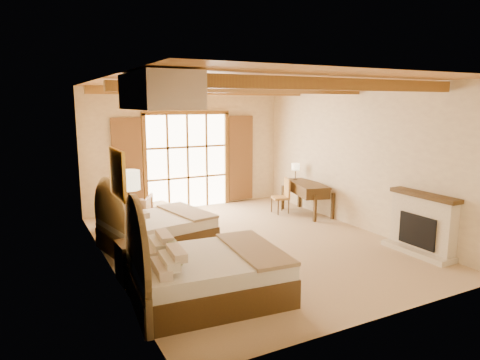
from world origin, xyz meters
TOP-DOWN VIEW (x-y plane):
  - floor at (0.00, 0.00)m, footprint 7.00×7.00m
  - wall_back at (0.00, 3.50)m, footprint 5.50×0.00m
  - wall_left at (-2.75, 0.00)m, footprint 0.00×7.00m
  - wall_right at (2.75, 0.00)m, footprint 0.00×7.00m
  - ceiling at (0.00, 0.00)m, footprint 7.00×7.00m
  - ceiling_beams at (0.00, 0.00)m, footprint 5.39×4.60m
  - french_doors at (0.00, 3.44)m, footprint 3.95×0.08m
  - fireplace at (2.60, -2.00)m, footprint 0.46×1.40m
  - painting at (-2.70, -0.75)m, footprint 0.06×0.95m
  - canopy_valance at (-2.40, -2.00)m, footprint 0.70×1.40m
  - bed_near at (-1.88, -1.89)m, footprint 2.28×1.80m
  - bed_far at (-1.84, 0.69)m, footprint 2.22×1.82m
  - nightstand at (-2.50, -0.76)m, footprint 0.56×0.56m
  - floor_lamp at (-2.50, -0.53)m, footprint 0.37×0.37m
  - armchair at (-1.82, 2.22)m, footprint 1.09×1.10m
  - ottoman at (-1.08, 2.67)m, footprint 0.63×0.63m
  - desk at (2.43, 1.37)m, footprint 1.00×1.62m
  - desk_chair at (1.90, 1.76)m, footprint 0.50×0.49m
  - desk_lamp at (2.46, 1.95)m, footprint 0.21×0.21m

SIDE VIEW (x-z plane):
  - floor at x=0.00m, z-range 0.00..0.00m
  - ottoman at x=-1.08m, z-range 0.00..0.38m
  - desk_chair at x=1.90m, z-range -0.17..0.74m
  - nightstand at x=-2.50m, z-range 0.00..0.64m
  - armchair at x=-1.82m, z-range 0.00..0.75m
  - bed_far at x=-1.84m, z-range -0.26..1.04m
  - bed_near at x=-1.88m, z-range -0.28..1.13m
  - desk at x=2.43m, z-range 0.03..0.84m
  - fireplace at x=2.60m, z-range -0.07..1.09m
  - desk_lamp at x=2.46m, z-range 0.92..1.34m
  - french_doors at x=0.00m, z-range -0.05..2.55m
  - floor_lamp at x=-2.50m, z-range 0.61..2.36m
  - wall_back at x=0.00m, z-range -1.15..4.35m
  - wall_left at x=-2.75m, z-range -1.90..5.10m
  - wall_right at x=2.75m, z-range -1.90..5.10m
  - painting at x=-2.70m, z-range 1.38..2.12m
  - canopy_valance at x=-2.40m, z-range 2.73..3.18m
  - ceiling_beams at x=0.00m, z-range 2.99..3.17m
  - ceiling at x=0.00m, z-range 3.20..3.20m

